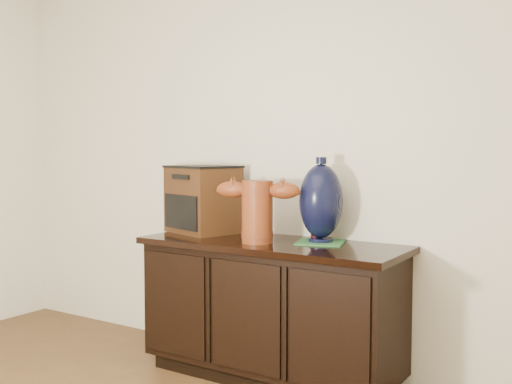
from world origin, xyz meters
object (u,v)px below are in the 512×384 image
Objects in this scene: spray_can at (317,225)px; lamp_base at (321,202)px; terracotta_vessel at (257,208)px; sideboard at (271,308)px; tv_radio at (203,199)px.

lamp_base is at bearing -33.90° from spray_can.
terracotta_vessel is at bearing -140.77° from spray_can.
spray_can is (0.25, 0.20, -0.09)m from terracotta_vessel.
spray_can is at bearing 146.10° from lamp_base.
lamp_base is 0.14m from spray_can.
terracotta_vessel is 0.34m from spray_can.
sideboard is at bearing 48.19° from terracotta_vessel.
lamp_base reaches higher than tv_radio.
lamp_base is (0.29, 0.18, 0.03)m from terracotta_vessel.
spray_can is at bearing 24.99° from terracotta_vessel.
lamp_base is at bearing 17.60° from terracotta_vessel.
tv_radio is 2.53× the size of spray_can.
tv_radio is (-0.53, 0.09, 0.57)m from sideboard.
sideboard is 3.10× the size of terracotta_vessel.
spray_can is at bearing 31.19° from sideboard.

